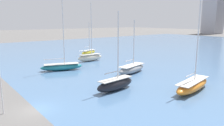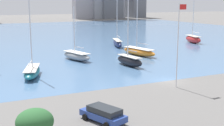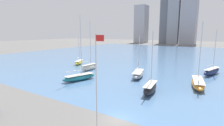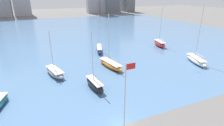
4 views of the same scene
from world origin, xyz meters
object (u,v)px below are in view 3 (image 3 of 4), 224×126
at_px(sailboat_teal, 79,77).
at_px(sailboat_orange, 198,83).
at_px(sailboat_cream, 90,67).
at_px(sailboat_black, 150,88).
at_px(sailboat_gray, 138,74).
at_px(sailboat_yellow, 79,62).
at_px(flag_pole, 97,79).
at_px(sailboat_navy, 212,71).

bearing_deg(sailboat_teal, sailboat_orange, 38.99).
distance_m(sailboat_cream, sailboat_teal, 12.17).
bearing_deg(sailboat_black, sailboat_orange, 44.33).
bearing_deg(sailboat_cream, sailboat_gray, -0.33).
distance_m(sailboat_yellow, sailboat_teal, 22.33).
height_order(flag_pole, sailboat_orange, sailboat_orange).
bearing_deg(sailboat_teal, sailboat_black, 19.77).
bearing_deg(sailboat_black, sailboat_gray, 118.40).
height_order(flag_pole, sailboat_cream, sailboat_cream).
height_order(sailboat_black, sailboat_gray, sailboat_black).
bearing_deg(sailboat_yellow, sailboat_navy, -13.67).
bearing_deg(sailboat_cream, sailboat_black, -22.38).
xyz_separation_m(flag_pole, sailboat_navy, (10.52, 39.25, -5.27)).
xyz_separation_m(flag_pole, sailboat_orange, (8.60, 24.85, -5.36)).
bearing_deg(flag_pole, sailboat_gray, 102.69).
bearing_deg(sailboat_teal, sailboat_cream, 135.59).
height_order(sailboat_yellow, sailboat_teal, sailboat_teal).
xyz_separation_m(sailboat_orange, sailboat_gray, (-14.35, 0.69, -0.01)).
height_order(sailboat_orange, sailboat_teal, sailboat_teal).
height_order(sailboat_gray, sailboat_cream, sailboat_cream).
xyz_separation_m(sailboat_yellow, sailboat_teal, (15.22, -16.34, 0.03)).
height_order(flag_pole, sailboat_gray, flag_pole).
distance_m(flag_pole, sailboat_orange, 26.84).
distance_m(sailboat_orange, sailboat_cream, 31.09).
height_order(sailboat_navy, sailboat_gray, sailboat_navy).
bearing_deg(sailboat_black, sailboat_navy, 61.78).
bearing_deg(sailboat_gray, sailboat_orange, -17.53).
xyz_separation_m(sailboat_cream, sailboat_teal, (5.59, -10.80, -0.19)).
bearing_deg(sailboat_yellow, sailboat_gray, -36.75).
height_order(sailboat_orange, sailboat_navy, sailboat_orange).
bearing_deg(sailboat_orange, sailboat_teal, -169.82).
xyz_separation_m(sailboat_orange, sailboat_black, (-7.47, -9.17, 0.11)).
bearing_deg(sailboat_black, flag_pole, -100.62).
xyz_separation_m(sailboat_black, sailboat_navy, (9.39, 23.57, -0.02)).
bearing_deg(sailboat_teal, sailboat_yellow, 151.20).
height_order(sailboat_yellow, sailboat_gray, sailboat_gray).
distance_m(flag_pole, sailboat_navy, 40.98).
bearing_deg(sailboat_gray, sailboat_cream, 163.65).
relative_size(sailboat_navy, sailboat_teal, 0.79).
distance_m(sailboat_orange, sailboat_teal, 27.25).
bearing_deg(flag_pole, sailboat_yellow, 135.51).
xyz_separation_m(sailboat_navy, sailboat_teal, (-27.40, -24.06, -0.13)).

